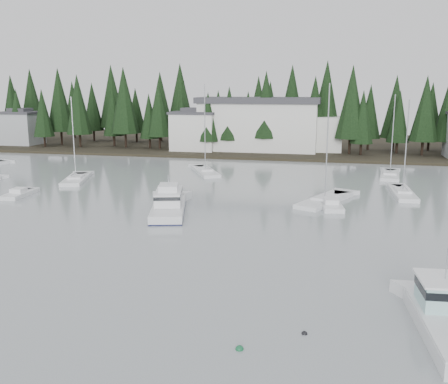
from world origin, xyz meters
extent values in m
plane|color=gray|center=(0.00, 0.00, 0.00)|extent=(260.00, 260.00, 0.00)
cube|color=black|center=(0.00, 97.00, 0.00)|extent=(240.00, 54.00, 1.00)
cube|color=silver|center=(-18.00, 79.00, 4.25)|extent=(9.00, 7.00, 7.50)
cube|color=#38383D|center=(-18.00, 79.00, 8.25)|extent=(9.54, 7.42, 0.50)
cube|color=#38383D|center=(-18.00, 79.00, 8.85)|extent=(4.95, 3.85, 0.80)
cube|color=#999EA0|center=(-60.00, 81.00, 4.00)|extent=(8.00, 7.00, 7.00)
cube|color=#38383D|center=(-60.00, 81.00, 7.75)|extent=(8.48, 7.42, 0.50)
cube|color=#38383D|center=(-60.00, 81.00, 8.35)|extent=(4.40, 3.85, 0.80)
cube|color=silver|center=(-5.00, 82.00, 5.50)|extent=(24.00, 10.00, 10.00)
cube|color=#38383D|center=(-5.00, 82.00, 10.80)|extent=(25.00, 11.00, 1.20)
cube|color=silver|center=(7.00, 84.00, 4.00)|extent=(10.00, 8.00, 7.00)
cube|color=silver|center=(-6.66, 28.47, 0.15)|extent=(5.99, 11.28, 1.57)
cube|color=black|center=(-6.66, 28.47, 0.03)|extent=(6.03, 11.34, 0.22)
cube|color=white|center=(-6.79, 28.99, 1.67)|extent=(4.08, 6.12, 1.42)
cube|color=black|center=(-6.79, 28.99, 2.01)|extent=(4.16, 6.19, 0.39)
cube|color=white|center=(-6.79, 28.99, 2.70)|extent=(2.65, 3.22, 0.64)
cylinder|color=#A5A8AD|center=(-6.79, 28.99, 3.48)|extent=(0.10, 0.10, 1.08)
cube|color=#A1D2D1|center=(17.07, 7.36, 1.71)|extent=(2.82, 2.93, 1.60)
cube|color=white|center=(17.07, 7.36, 2.57)|extent=(3.16, 3.32, 0.14)
cube|color=black|center=(17.07, 7.36, 2.03)|extent=(2.89, 2.98, 0.46)
cylinder|color=#A5A8AD|center=(17.07, 7.36, 3.54)|extent=(0.08, 0.08, 1.83)
cube|color=silver|center=(19.27, 43.55, -0.03)|extent=(2.81, 9.49, 1.05)
cube|color=white|center=(19.27, 43.55, 0.62)|extent=(1.82, 3.26, 0.30)
cylinder|color=#A5A8AD|center=(19.27, 43.55, 6.19)|extent=(0.14, 0.14, 11.38)
cube|color=silver|center=(19.05, 57.13, -0.03)|extent=(3.67, 9.52, 1.05)
cube|color=white|center=(19.05, 57.13, 0.62)|extent=(2.21, 3.34, 0.30)
cylinder|color=#A5A8AD|center=(19.05, 57.13, 6.42)|extent=(0.14, 0.14, 11.85)
cube|color=silver|center=(9.76, 37.28, -0.03)|extent=(6.86, 10.75, 1.05)
cube|color=white|center=(9.76, 37.28, 0.62)|extent=(3.26, 4.07, 0.30)
cylinder|color=#A5A8AD|center=(9.76, 37.28, 7.14)|extent=(0.14, 0.14, 13.29)
cube|color=silver|center=(-9.32, 54.35, -0.03)|extent=(7.15, 10.60, 1.05)
cube|color=white|center=(-9.32, 54.35, 0.62)|extent=(3.28, 4.04, 0.30)
cylinder|color=#A5A8AD|center=(-9.32, 54.35, 7.17)|extent=(0.14, 0.14, 13.34)
cube|color=silver|center=(-25.96, 43.59, -0.03)|extent=(5.39, 9.64, 1.05)
cube|color=white|center=(-25.96, 43.59, 0.62)|extent=(2.79, 3.57, 0.30)
cylinder|color=#A5A8AD|center=(-25.96, 43.59, 6.29)|extent=(0.14, 0.14, 11.58)
cube|color=silver|center=(-27.68, 32.45, 0.05)|extent=(2.62, 5.62, 0.90)
cube|color=white|center=(-27.68, 32.45, 0.75)|extent=(1.63, 1.86, 0.55)
cube|color=silver|center=(10.50, 34.69, 0.05)|extent=(3.06, 6.00, 0.90)
cube|color=white|center=(10.50, 34.69, 0.75)|extent=(1.76, 2.04, 0.55)
sphere|color=#145933|center=(6.25, 1.71, 0.00)|extent=(0.44, 0.44, 0.44)
sphere|color=black|center=(9.42, 4.11, 0.00)|extent=(0.34, 0.34, 0.34)
camera|label=1|loc=(10.57, -21.44, 13.23)|focal=40.00mm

